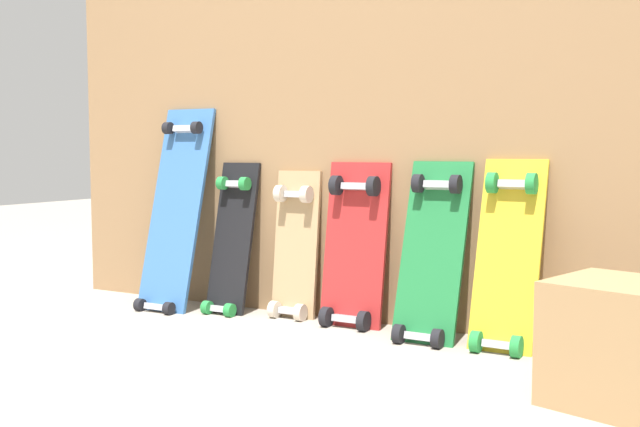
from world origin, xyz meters
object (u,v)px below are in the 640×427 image
object	(u,v)px
skateboard_natural	(295,252)
skateboard_yellow	(507,264)
skateboard_black	(231,247)
wooden_crate	(621,343)
skateboard_blue	(174,217)
skateboard_green	(431,260)
skateboard_red	(354,252)

from	to	relation	value
skateboard_natural	skateboard_yellow	xyz separation A→B (m)	(0.83, -0.06, 0.02)
skateboard_black	skateboard_natural	distance (m)	0.27
skateboard_natural	wooden_crate	xyz separation A→B (m)	(1.23, -0.48, -0.09)
skateboard_yellow	skateboard_blue	bearing A→B (deg)	-179.40
skateboard_green	wooden_crate	xyz separation A→B (m)	(0.65, -0.40, -0.11)
skateboard_black	skateboard_natural	xyz separation A→B (m)	(0.27, 0.04, -0.01)
skateboard_blue	skateboard_natural	bearing A→B (deg)	8.65
skateboard_black	skateboard_red	size ratio (longest dim) A/B	1.01
skateboard_black	skateboard_blue	bearing A→B (deg)	-170.84
skateboard_blue	skateboard_green	size ratio (longest dim) A/B	1.32
wooden_crate	skateboard_yellow	bearing A→B (deg)	134.26
skateboard_black	wooden_crate	bearing A→B (deg)	-16.30
skateboard_natural	skateboard_yellow	world-z (taller)	skateboard_yellow
skateboard_black	wooden_crate	world-z (taller)	skateboard_black
skateboard_natural	skateboard_red	distance (m)	0.26
skateboard_blue	skateboard_natural	size ratio (longest dim) A/B	1.42
skateboard_black	skateboard_red	world-z (taller)	skateboard_red
skateboard_blue	skateboard_red	bearing A→B (deg)	4.46
skateboard_red	skateboard_yellow	bearing A→B (deg)	-4.65
skateboard_red	wooden_crate	xyz separation A→B (m)	(0.97, -0.46, -0.11)
skateboard_black	wooden_crate	xyz separation A→B (m)	(1.49, -0.44, -0.10)
skateboard_blue	skateboard_green	xyz separation A→B (m)	(1.09, 0.01, -0.10)
skateboard_natural	wooden_crate	distance (m)	1.32
skateboard_yellow	skateboard_black	bearing A→B (deg)	178.65
skateboard_green	skateboard_natural	bearing A→B (deg)	172.92
skateboard_red	skateboard_black	bearing A→B (deg)	-177.78
skateboard_blue	skateboard_red	xyz separation A→B (m)	(0.77, 0.06, -0.10)
skateboard_blue	wooden_crate	distance (m)	1.80
skateboard_blue	skateboard_natural	xyz separation A→B (m)	(0.52, 0.08, -0.12)
skateboard_red	skateboard_yellow	distance (m)	0.57
skateboard_black	skateboard_green	bearing A→B (deg)	-2.24
skateboard_blue	skateboard_black	distance (m)	0.27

